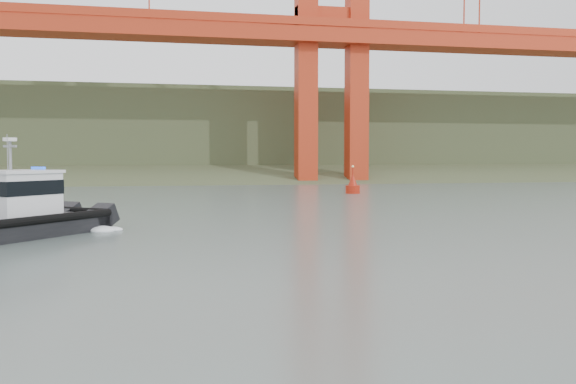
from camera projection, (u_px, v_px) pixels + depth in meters
name	position (u px, v px, depth m)	size (l,w,h in m)	color
ground	(314.00, 283.00, 20.37)	(400.00, 400.00, 0.00)	#52625B
headlands	(174.00, 143.00, 142.52)	(500.00, 105.36, 27.12)	#313F24
patrol_boat	(11.00, 212.00, 31.80)	(9.61, 10.64, 5.13)	black
nav_buoy	(353.00, 186.00, 70.25)	(1.58, 1.58, 3.28)	#A81C0B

